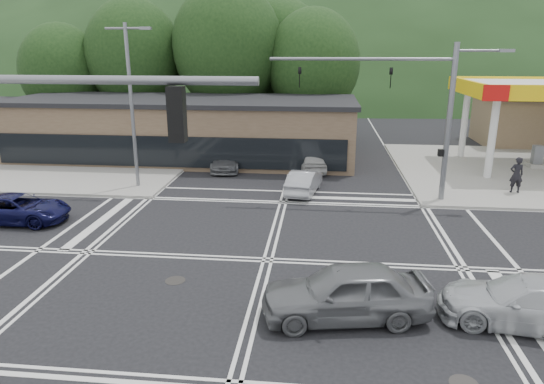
# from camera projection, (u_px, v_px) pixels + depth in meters

# --- Properties ---
(ground) EXTENTS (120.00, 120.00, 0.00)m
(ground) POSITION_uv_depth(u_px,v_px,m) (268.00, 260.00, 18.39)
(ground) COLOR black
(ground) RESTS_ON ground
(sidewalk_ne) EXTENTS (16.00, 16.00, 0.15)m
(sidewalk_ne) POSITION_uv_depth(u_px,v_px,m) (525.00, 172.00, 31.15)
(sidewalk_ne) COLOR gray
(sidewalk_ne) RESTS_ON ground
(sidewalk_nw) EXTENTS (16.00, 16.00, 0.15)m
(sidewalk_nw) POSITION_uv_depth(u_px,v_px,m) (81.00, 161.00, 34.16)
(sidewalk_nw) COLOR gray
(sidewalk_nw) RESTS_ON ground
(convenience_store) EXTENTS (10.00, 6.00, 3.80)m
(convenience_store) POSITION_uv_depth(u_px,v_px,m) (544.00, 122.00, 39.65)
(convenience_store) COLOR #846B4F
(convenience_store) RESTS_ON ground
(commercial_row) EXTENTS (24.00, 8.00, 4.00)m
(commercial_row) POSITION_uv_depth(u_px,v_px,m) (184.00, 131.00, 34.81)
(commercial_row) COLOR brown
(commercial_row) RESTS_ON ground
(hill_north) EXTENTS (252.00, 126.00, 140.00)m
(hill_north) POSITION_uv_depth(u_px,v_px,m) (315.00, 84.00, 104.11)
(hill_north) COLOR #1E3719
(hill_north) RESTS_ON ground
(tree_n_a) EXTENTS (8.00, 8.00, 11.75)m
(tree_n_a) POSITION_uv_depth(u_px,v_px,m) (134.00, 55.00, 40.60)
(tree_n_a) COLOR #382619
(tree_n_a) RESTS_ON ground
(tree_n_b) EXTENTS (9.00, 9.00, 12.98)m
(tree_n_b) POSITION_uv_depth(u_px,v_px,m) (228.00, 47.00, 39.61)
(tree_n_b) COLOR #382619
(tree_n_b) RESTS_ON ground
(tree_n_c) EXTENTS (7.60, 7.60, 10.87)m
(tree_n_c) POSITION_uv_depth(u_px,v_px,m) (313.00, 63.00, 39.28)
(tree_n_c) COLOR #382619
(tree_n_c) RESTS_ON ground
(tree_n_d) EXTENTS (6.80, 6.80, 9.76)m
(tree_n_d) POSITION_uv_depth(u_px,v_px,m) (62.00, 71.00, 40.62)
(tree_n_d) COLOR #382619
(tree_n_d) RESTS_ON ground
(tree_n_e) EXTENTS (8.40, 8.40, 11.98)m
(tree_n_e) POSITION_uv_depth(u_px,v_px,m) (281.00, 54.00, 43.20)
(tree_n_e) COLOR #382619
(tree_n_e) RESTS_ON ground
(streetlight_nw) EXTENTS (2.50, 0.25, 9.00)m
(streetlight_nw) POSITION_uv_depth(u_px,v_px,m) (132.00, 99.00, 26.35)
(streetlight_nw) COLOR slate
(streetlight_nw) RESTS_ON ground
(signal_mast_ne) EXTENTS (11.65, 0.30, 8.00)m
(signal_mast_ne) POSITION_uv_depth(u_px,v_px,m) (425.00, 103.00, 24.04)
(signal_mast_ne) COLOR slate
(signal_mast_ne) RESTS_ON ground
(car_blue_west) EXTENTS (4.70, 2.26, 1.29)m
(car_blue_west) POSITION_uv_depth(u_px,v_px,m) (18.00, 209.00, 22.24)
(car_blue_west) COLOR #0C0C35
(car_blue_west) RESTS_ON ground
(car_grey_center) EXTENTS (5.22, 2.79, 1.69)m
(car_grey_center) POSITION_uv_depth(u_px,v_px,m) (346.00, 292.00, 14.26)
(car_grey_center) COLOR slate
(car_grey_center) RESTS_ON ground
(car_silver_east) EXTENTS (5.27, 2.81, 1.46)m
(car_silver_east) POSITION_uv_depth(u_px,v_px,m) (529.00, 302.00, 13.92)
(car_silver_east) COLOR #B1B4B8
(car_silver_east) RESTS_ON ground
(car_queue_a) EXTENTS (2.01, 4.13, 1.30)m
(car_queue_a) POSITION_uv_depth(u_px,v_px,m) (304.00, 182.00, 26.67)
(car_queue_a) COLOR #9A9BA1
(car_queue_a) RESTS_ON ground
(car_queue_b) EXTENTS (2.22, 4.24, 1.37)m
(car_queue_b) POSITION_uv_depth(u_px,v_px,m) (312.00, 161.00, 31.40)
(car_queue_b) COLOR #B4B3AF
(car_queue_b) RESTS_ON ground
(car_northbound) EXTENTS (2.15, 4.56, 1.29)m
(car_northbound) POSITION_uv_depth(u_px,v_px,m) (227.00, 159.00, 31.95)
(car_northbound) COLOR #585A5D
(car_northbound) RESTS_ON ground
(pedestrian) EXTENTS (0.73, 0.48, 1.97)m
(pedestrian) POSITION_uv_depth(u_px,v_px,m) (516.00, 175.00, 26.18)
(pedestrian) COLOR black
(pedestrian) RESTS_ON sidewalk_ne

